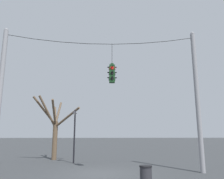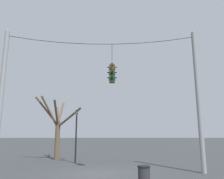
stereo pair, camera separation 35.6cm
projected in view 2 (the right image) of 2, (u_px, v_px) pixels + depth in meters
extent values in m
plane|color=#383A3D|center=(99.00, 174.00, 12.29)|extent=(200.00, 200.00, 0.00)
cylinder|color=gray|center=(1.00, 98.00, 13.13)|extent=(0.29, 0.29, 8.61)
sphere|color=gray|center=(8.00, 31.00, 13.99)|extent=(0.23, 0.23, 0.23)
cylinder|color=gray|center=(198.00, 99.00, 13.31)|extent=(0.29, 0.29, 8.61)
sphere|color=gray|center=(193.00, 33.00, 14.17)|extent=(0.23, 0.23, 0.23)
cylinder|color=black|center=(20.00, 38.00, 13.91)|extent=(1.72, 0.03, 0.30)
cylinder|color=black|center=(47.00, 41.00, 13.90)|extent=(1.72, 0.03, 0.21)
cylinder|color=black|center=(74.00, 43.00, 13.90)|extent=(1.71, 0.03, 0.12)
cylinder|color=black|center=(101.00, 44.00, 13.91)|extent=(1.71, 0.03, 0.03)
cylinder|color=black|center=(128.00, 44.00, 13.95)|extent=(1.71, 0.03, 0.12)
cylinder|color=black|center=(154.00, 42.00, 14.00)|extent=(1.72, 0.03, 0.21)
cylinder|color=black|center=(180.00, 39.00, 14.07)|extent=(1.72, 0.03, 0.30)
cube|color=#143819|center=(112.00, 74.00, 13.54)|extent=(0.34, 0.34, 1.12)
cube|color=#143819|center=(112.00, 64.00, 13.66)|extent=(0.19, 0.19, 0.10)
cylinder|color=black|center=(112.00, 54.00, 13.80)|extent=(0.02, 0.02, 1.30)
cylinder|color=red|center=(112.00, 68.00, 13.42)|extent=(0.20, 0.03, 0.20)
cylinder|color=black|center=(112.00, 66.00, 13.40)|extent=(0.07, 0.12, 0.07)
cylinder|color=black|center=(112.00, 73.00, 13.36)|extent=(0.20, 0.03, 0.20)
cylinder|color=black|center=(112.00, 71.00, 13.33)|extent=(0.07, 0.12, 0.07)
cylinder|color=black|center=(112.00, 78.00, 13.29)|extent=(0.20, 0.03, 0.20)
cylinder|color=black|center=(112.00, 77.00, 13.26)|extent=(0.07, 0.12, 0.07)
cylinder|color=red|center=(112.00, 69.00, 13.78)|extent=(0.20, 0.03, 0.20)
cylinder|color=black|center=(112.00, 68.00, 13.85)|extent=(0.07, 0.12, 0.07)
cylinder|color=black|center=(112.00, 75.00, 13.72)|extent=(0.20, 0.03, 0.20)
cylinder|color=black|center=(112.00, 73.00, 13.78)|extent=(0.07, 0.12, 0.07)
cylinder|color=black|center=(112.00, 80.00, 13.65)|extent=(0.20, 0.03, 0.20)
cylinder|color=black|center=(112.00, 79.00, 13.71)|extent=(0.07, 0.12, 0.07)
cylinder|color=red|center=(109.00, 69.00, 13.60)|extent=(0.03, 0.20, 0.20)
cylinder|color=black|center=(108.00, 67.00, 13.62)|extent=(0.12, 0.07, 0.07)
cylinder|color=black|center=(109.00, 74.00, 13.53)|extent=(0.03, 0.20, 0.20)
cylinder|color=black|center=(108.00, 72.00, 13.55)|extent=(0.12, 0.07, 0.07)
cylinder|color=black|center=(109.00, 79.00, 13.47)|extent=(0.03, 0.20, 0.20)
cylinder|color=black|center=(108.00, 78.00, 13.48)|extent=(0.12, 0.07, 0.07)
cylinder|color=red|center=(115.00, 69.00, 13.61)|extent=(0.03, 0.20, 0.20)
cylinder|color=black|center=(116.00, 67.00, 13.62)|extent=(0.12, 0.07, 0.07)
cylinder|color=black|center=(115.00, 74.00, 13.54)|extent=(0.03, 0.20, 0.20)
cylinder|color=black|center=(116.00, 72.00, 13.56)|extent=(0.12, 0.07, 0.07)
cylinder|color=black|center=(115.00, 79.00, 13.47)|extent=(0.03, 0.20, 0.20)
cylinder|color=black|center=(116.00, 78.00, 13.49)|extent=(0.12, 0.07, 0.07)
cylinder|color=black|center=(76.00, 136.00, 17.07)|extent=(0.12, 0.12, 4.05)
cylinder|color=black|center=(76.00, 111.00, 17.23)|extent=(0.07, 0.46, 0.07)
cone|color=#232328|center=(76.00, 112.00, 16.98)|extent=(0.41, 0.41, 0.25)
sphere|color=silver|center=(76.00, 114.00, 16.96)|extent=(0.19, 0.19, 0.19)
cylinder|color=brown|center=(57.00, 140.00, 19.31)|extent=(0.42, 0.42, 3.31)
cylinder|color=brown|center=(50.00, 112.00, 19.14)|extent=(1.46, 1.54, 2.78)
cylinder|color=brown|center=(61.00, 113.00, 20.41)|extent=(0.36, 1.44, 2.09)
cylinder|color=brown|center=(47.00, 111.00, 19.28)|extent=(2.02, 1.27, 2.52)
cylinder|color=brown|center=(58.00, 117.00, 20.28)|extent=(0.62, 1.36, 1.91)
cylinder|color=brown|center=(69.00, 118.00, 18.85)|extent=(2.42, 1.94, 1.69)
cylinder|color=brown|center=(56.00, 113.00, 18.87)|extent=(0.22, 1.97, 2.21)
cylinder|color=#2D2D33|center=(144.00, 177.00, 9.29)|extent=(0.51, 0.51, 0.82)
cylinder|color=black|center=(144.00, 166.00, 9.38)|extent=(0.55, 0.55, 0.06)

